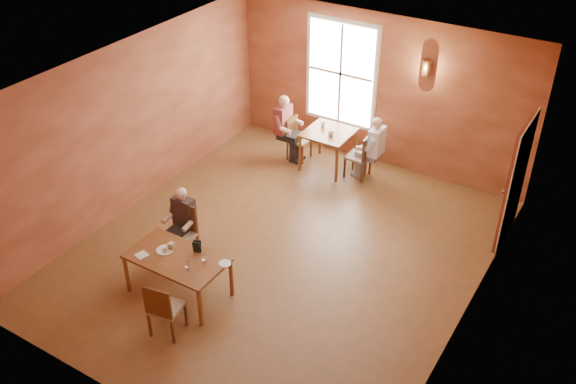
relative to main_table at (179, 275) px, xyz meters
The scene contains 28 objects.
ground 1.83m from the main_table, 64.73° to the left, with size 6.00×7.00×0.01m, color brown.
wall_back 5.31m from the main_table, 81.48° to the left, with size 6.00×0.04×3.00m, color brown.
wall_front 2.33m from the main_table, 67.67° to the right, with size 6.00×0.04×3.00m, color brown.
wall_left 3.00m from the main_table, 143.88° to the left, with size 0.04×7.00×3.00m, color brown.
wall_right 4.27m from the main_table, 23.37° to the left, with size 0.04×7.00×3.00m, color brown.
ceiling 3.21m from the main_table, 64.73° to the left, with size 6.00×7.00×0.04m, color white.
window 5.26m from the main_table, 90.35° to the left, with size 1.36×0.10×1.96m, color white.
door 5.45m from the main_table, 46.65° to the left, with size 0.12×1.04×2.10m, color maroon.
wall_sconce 5.61m from the main_table, 71.64° to the left, with size 0.16×0.16×0.28m, color brown.
main_table is the anchor object (origin of this frame).
chair_diner_main 0.83m from the main_table, 127.57° to the left, with size 0.42×0.42×0.94m, color #652A13, non-canonical shape.
diner_main 0.83m from the main_table, 128.88° to the left, with size 0.46×0.46×1.15m, color black, non-canonical shape.
chair_empty 0.80m from the main_table, 61.93° to the right, with size 0.40×0.40×0.90m, color brown, non-canonical shape.
plate_food 0.43m from the main_table, behind, with size 0.25×0.25×0.03m, color white.
sandwich 0.44m from the main_table, 149.80° to the left, with size 0.08×0.08×0.10m, color tan.
goblet_a 0.62m from the main_table, 12.50° to the left, with size 0.07×0.07×0.18m, color white, non-canonical shape.
goblet_c 0.57m from the main_table, 24.32° to the right, with size 0.07×0.07×0.18m, color white, non-canonical shape.
menu_stand 0.54m from the main_table, 54.28° to the left, with size 0.12×0.06×0.19m, color black.
knife 0.41m from the main_table, 105.33° to the right, with size 0.18×0.01×0.00m, color silver.
napkin 0.62m from the main_table, 153.78° to the right, with size 0.16×0.16×0.01m, color silver.
side_plate 0.81m from the main_table, 19.16° to the left, with size 0.18×0.18×0.01m, color silver.
second_table 4.40m from the main_table, 88.61° to the left, with size 0.88×0.88×0.78m, color brown, non-canonical shape.
chair_diner_white 4.46m from the main_table, 80.24° to the left, with size 0.40×0.40×0.91m, color #3E2713, non-canonical shape.
diner_white 4.48m from the main_table, 79.86° to the left, with size 0.50×0.50×1.24m, color white, non-canonical shape.
chair_diner_maroon 4.43m from the main_table, 97.05° to the left, with size 0.38×0.38×0.87m, color #49230F, non-canonical shape.
diner_maroon 4.45m from the main_table, 97.43° to the left, with size 0.52×0.52×1.29m, color #5A0F16, non-canonical shape.
cup_a 4.30m from the main_table, 86.93° to the left, with size 0.11×0.11×0.09m, color silver.
cup_b 4.54m from the main_table, 91.04° to the left, with size 0.10×0.10×0.10m, color silver.
Camera 1 is at (4.40, -6.95, 6.52)m, focal length 40.00 mm.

